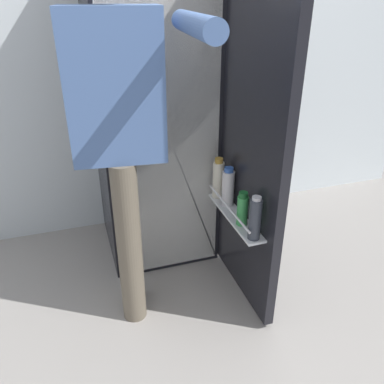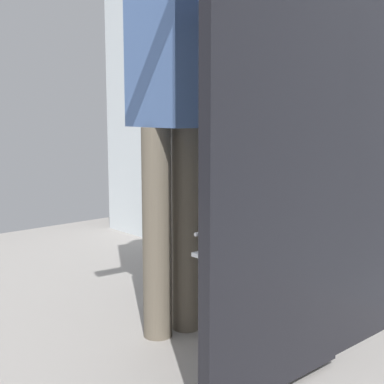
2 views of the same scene
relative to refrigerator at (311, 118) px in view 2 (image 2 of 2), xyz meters
The scene contains 4 objects.
ground_plane 1.05m from the refrigerator, 92.58° to the right, with size 5.17×5.17×0.00m, color gray.
kitchen_wall 0.56m from the refrigerator, 93.20° to the left, with size 4.40×0.10×2.52m, color silver.
refrigerator is the anchor object (origin of this frame).
person 0.62m from the refrigerator, 117.76° to the right, with size 0.55×0.76×1.74m.
Camera 2 is at (1.38, -1.34, 0.92)m, focal length 48.90 mm.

